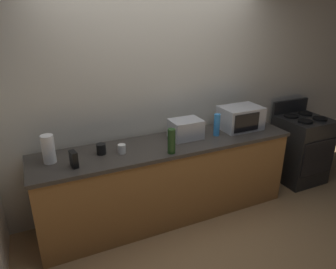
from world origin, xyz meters
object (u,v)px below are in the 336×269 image
Objects in this scene: paper_towel_roll at (48,149)px; mug_black at (101,149)px; toaster_oven at (186,129)px; microwave at (240,118)px; cordless_phone at (74,159)px; mug_white at (122,149)px; bottle_wine at (172,141)px; bottle_spray_cleaner at (217,125)px; stove_range at (300,148)px.

paper_towel_roll is 2.53× the size of mug_black.
paper_towel_roll is at bearing -179.60° from toaster_oven.
microwave reaches higher than toaster_oven.
toaster_oven is 2.27× the size of cordless_phone.
mug_black is 0.20m from mug_white.
cordless_phone is 0.49m from mug_white.
bottle_spray_cleaner is at bearing 17.83° from bottle_wine.
bottle_wine reaches higher than cordless_phone.
toaster_oven reaches higher than stove_range.
microwave reaches higher than bottle_spray_cleaner.
bottle_wine is at bearing -164.74° from microwave.
mug_black is at bearing 20.88° from cordless_phone.
bottle_spray_cleaner is at bearing -5.25° from cordless_phone.
cordless_phone is at bearing -171.12° from toaster_oven.
bottle_wine reaches higher than toaster_oven.
bottle_spray_cleaner is at bearing -2.42° from mug_black.
paper_towel_roll is 1.78m from bottle_spray_cleaner.
paper_towel_roll reaches higher than bottle_spray_cleaner.
mug_black is (-0.95, -0.03, -0.05)m from toaster_oven.
cordless_phone is 1.66× the size of mug_white.
cordless_phone is 1.59m from bottle_spray_cleaner.
bottle_wine is at bearing -24.68° from mug_white.
bottle_wine is at bearing -136.67° from toaster_oven.
paper_towel_roll is at bearing 179.94° from microwave.
stove_range is at bearing -0.69° from mug_black.
cordless_phone is 0.93m from bottle_wine.
paper_towel_roll is at bearing 177.66° from bottle_spray_cleaner.
bottle_spray_cleaner is at bearing 0.41° from mug_white.
microwave reaches higher than stove_range.
bottle_spray_cleaner is 2.79× the size of mug_white.
bottle_wine is 0.50m from mug_white.
microwave is at bearing -0.96° from toaster_oven.
bottle_spray_cleaner is 1.31m from mug_black.
stove_range is 2.25× the size of microwave.
paper_towel_roll is (-1.43, -0.01, 0.03)m from toaster_oven.
mug_black is (0.48, -0.02, -0.08)m from paper_towel_roll.
cordless_phone is at bearing -177.45° from stove_range.
stove_range is 11.93× the size of mug_white.
cordless_phone is at bearing -167.81° from mug_white.
toaster_oven is 3.18× the size of mug_black.
microwave is 1.90× the size of bottle_spray_cleaner.
cordless_phone is at bearing -43.72° from paper_towel_roll.
mug_white is at bearing -176.98° from microwave.
toaster_oven is 1.35× the size of bottle_spray_cleaner.
mug_white is at bearing 155.32° from bottle_wine.
microwave is at bearing 0.53° from mug_black.
bottle_spray_cleaner is (0.35, -0.08, 0.02)m from toaster_oven.
toaster_oven is at bearing 43.33° from bottle_wine.
microwave is 1.68m from mug_black.
cordless_phone is 0.59× the size of bottle_spray_cleaner.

